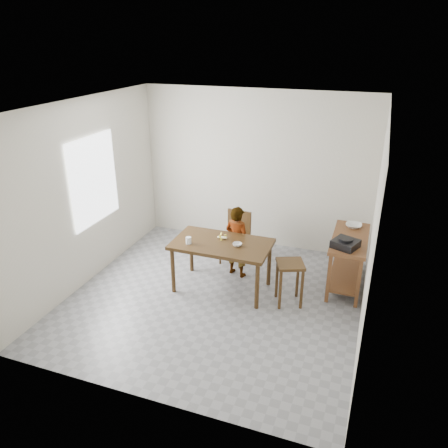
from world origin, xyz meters
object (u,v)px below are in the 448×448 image
(child, at_px, (237,241))
(dining_chair, at_px, (234,238))
(prep_counter, at_px, (347,262))
(stool, at_px, (289,283))
(dining_table, at_px, (222,266))

(child, bearing_deg, dining_chair, -49.97)
(prep_counter, distance_m, stool, 1.03)
(dining_chair, distance_m, stool, 1.42)
(prep_counter, distance_m, dining_chair, 1.81)
(child, xyz_separation_m, dining_chair, (-0.17, 0.39, -0.15))
(dining_table, distance_m, stool, 1.02)
(prep_counter, bearing_deg, stool, -133.56)
(dining_table, height_order, dining_chair, dining_chair)
(dining_table, relative_size, child, 1.23)
(dining_table, bearing_deg, dining_chair, 95.82)
(child, bearing_deg, dining_table, 95.88)
(child, height_order, stool, child)
(prep_counter, distance_m, child, 1.66)
(child, distance_m, stool, 1.09)
(child, bearing_deg, stool, 167.46)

